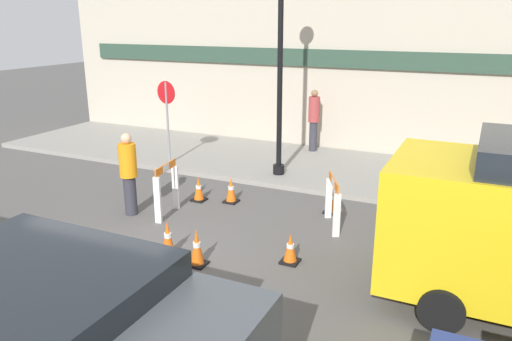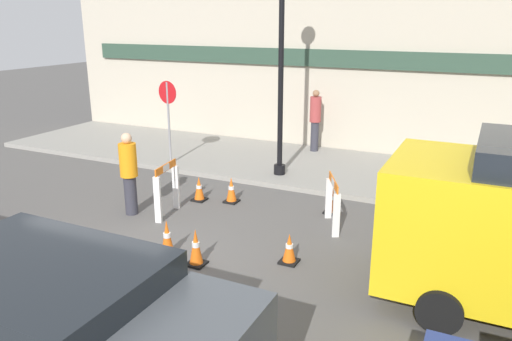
{
  "view_description": "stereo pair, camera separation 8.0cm",
  "coord_description": "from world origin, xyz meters",
  "views": [
    {
      "loc": [
        4.82,
        -5.92,
        3.92
      ],
      "look_at": [
        0.76,
        2.71,
        1.0
      ],
      "focal_mm": 35.0,
      "sensor_mm": 36.0,
      "label": 1
    },
    {
      "loc": [
        4.89,
        -5.89,
        3.92
      ],
      "look_at": [
        0.76,
        2.71,
        1.0
      ],
      "focal_mm": 35.0,
      "sensor_mm": 36.0,
      "label": 2
    }
  ],
  "objects": [
    {
      "name": "ground_plane",
      "position": [
        0.0,
        0.0,
        0.0
      ],
      "size": [
        60.0,
        60.0,
        0.0
      ],
      "primitive_type": "plane",
      "color": "#565451"
    },
    {
      "name": "streetlamp_post",
      "position": [
        0.18,
        5.27,
        3.72
      ],
      "size": [
        0.44,
        0.44,
        5.63
      ],
      "color": "black",
      "rests_on": "sidewalk_slab"
    },
    {
      "name": "barricade_1",
      "position": [
        2.31,
        2.89,
        0.55
      ],
      "size": [
        0.55,
        0.94,
        1.0
      ],
      "rotation": [
        0.0,
        0.0,
        8.31
      ],
      "color": "white",
      "rests_on": "ground_plane"
    },
    {
      "name": "barricade_0",
      "position": [
        -0.93,
        2.0,
        0.6
      ],
      "size": [
        0.26,
        0.88,
        1.11
      ],
      "rotation": [
        0.0,
        0.0,
        4.86
      ],
      "color": "white",
      "rests_on": "ground_plane"
    },
    {
      "name": "traffic_cone_4",
      "position": [
        0.77,
        0.4,
        0.31
      ],
      "size": [
        0.3,
        0.3,
        0.64
      ],
      "color": "black",
      "rests_on": "ground_plane"
    },
    {
      "name": "parked_car_1",
      "position": [
        1.22,
        -3.02,
        0.99
      ],
      "size": [
        4.18,
        1.97,
        1.75
      ],
      "color": "#4C5156",
      "rests_on": "ground_plane"
    },
    {
      "name": "stop_sign",
      "position": [
        -2.89,
        4.91,
        1.62
      ],
      "size": [
        0.6,
        0.1,
        2.23
      ],
      "rotation": [
        0.0,
        0.0,
        3.01
      ],
      "color": "gray",
      "rests_on": "sidewalk_slab"
    },
    {
      "name": "traffic_cone_5",
      "position": [
        2.09,
        3.6,
        0.28
      ],
      "size": [
        0.3,
        0.3,
        0.59
      ],
      "color": "black",
      "rests_on": "ground_plane"
    },
    {
      "name": "traffic_cone_2",
      "position": [
        -0.81,
        3.04,
        0.27
      ],
      "size": [
        0.3,
        0.3,
        0.56
      ],
      "color": "black",
      "rests_on": "ground_plane"
    },
    {
      "name": "storefront_facade",
      "position": [
        0.0,
        8.47,
        2.75
      ],
      "size": [
        18.0,
        0.22,
        5.5
      ],
      "color": "#BCB29E",
      "rests_on": "ground_plane"
    },
    {
      "name": "traffic_cone_1",
      "position": [
        -0.11,
        3.25,
        0.28
      ],
      "size": [
        0.3,
        0.3,
        0.58
      ],
      "color": "black",
      "rests_on": "ground_plane"
    },
    {
      "name": "sidewalk_slab",
      "position": [
        0.0,
        6.45,
        0.06
      ],
      "size": [
        18.0,
        3.9,
        0.13
      ],
      "color": "gray",
      "rests_on": "ground_plane"
    },
    {
      "name": "person_pedestrian",
      "position": [
        0.21,
        7.86,
        1.11
      ],
      "size": [
        0.44,
        0.44,
        1.81
      ],
      "rotation": [
        0.0,
        0.0,
        3.6
      ],
      "color": "#33333D",
      "rests_on": "sidewalk_slab"
    },
    {
      "name": "traffic_cone_3",
      "position": [
        2.12,
        1.14,
        0.25
      ],
      "size": [
        0.3,
        0.3,
        0.52
      ],
      "color": "black",
      "rests_on": "ground_plane"
    },
    {
      "name": "traffic_cone_0",
      "position": [
        0.13,
        0.5,
        0.31
      ],
      "size": [
        0.3,
        0.3,
        0.65
      ],
      "color": "black",
      "rests_on": "ground_plane"
    },
    {
      "name": "person_worker",
      "position": [
        -1.66,
        1.75,
        0.93
      ],
      "size": [
        0.42,
        0.42,
        1.73
      ],
      "rotation": [
        0.0,
        0.0,
        0.19
      ],
      "color": "#33333D",
      "rests_on": "ground_plane"
    }
  ]
}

